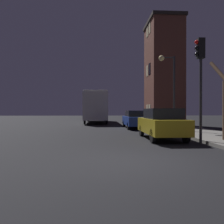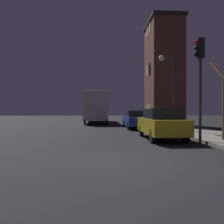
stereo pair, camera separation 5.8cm
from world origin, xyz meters
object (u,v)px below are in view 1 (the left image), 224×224
bus (96,105)px  car_near_lane (162,123)px  traffic_light (200,68)px  car_mid_lane (135,119)px  streetlamp (169,79)px

bus → car_near_lane: (3.61, -16.06, -1.32)m
bus → car_near_lane: bus is taller
traffic_light → car_mid_lane: 9.16m
traffic_light → car_near_lane: traffic_light is taller
bus → car_mid_lane: size_ratio=2.27×
streetlamp → traffic_light: 5.55m
car_near_lane → car_mid_lane: size_ratio=0.90×
streetlamp → bus: size_ratio=0.50×
streetlamp → car_mid_lane: streetlamp is taller
streetlamp → traffic_light: (-0.40, -5.52, -0.35)m
traffic_light → streetlamp: bearing=85.9°
bus → car_near_lane: bearing=-77.3°
bus → car_near_lane: 16.51m
streetlamp → bus: (-5.29, 12.12, -1.56)m
streetlamp → traffic_light: streetlamp is taller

